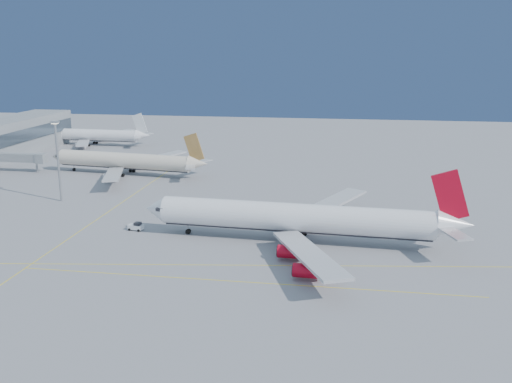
# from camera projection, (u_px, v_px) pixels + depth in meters

# --- Properties ---
(ground) EXTENTS (500.00, 500.00, 0.00)m
(ground) POSITION_uv_depth(u_px,v_px,m) (232.00, 255.00, 123.29)
(ground) COLOR slate
(ground) RESTS_ON ground
(jet_bridge) EXTENTS (23.60, 3.60, 6.90)m
(jet_bridge) POSITION_uv_depth(u_px,v_px,m) (18.00, 158.00, 205.15)
(jet_bridge) COLOR gray
(jet_bridge) RESTS_ON ground
(taxiway_lines) EXTENTS (118.86, 140.00, 0.02)m
(taxiway_lines) POSITION_uv_depth(u_px,v_px,m) (175.00, 242.00, 131.60)
(taxiway_lines) COLOR yellow
(taxiway_lines) RESTS_ON ground
(airliner_virgin) EXTENTS (75.76, 67.97, 18.69)m
(airliner_virgin) POSITION_uv_depth(u_px,v_px,m) (301.00, 219.00, 130.26)
(airliner_virgin) COLOR white
(airliner_virgin) RESTS_ON ground
(airliner_etihad) EXTENTS (61.22, 56.13, 15.99)m
(airliner_etihad) POSITION_uv_depth(u_px,v_px,m) (127.00, 161.00, 200.58)
(airliner_etihad) COLOR beige
(airliner_etihad) RESTS_ON ground
(airliner_third) EXTENTS (57.25, 52.79, 15.36)m
(airliner_third) POSITION_uv_depth(u_px,v_px,m) (92.00, 135.00, 261.77)
(airliner_third) COLOR white
(airliner_third) RESTS_ON ground
(pushback_tug) EXTENTS (3.89, 2.72, 2.05)m
(pushback_tug) POSITION_uv_depth(u_px,v_px,m) (136.00, 226.00, 139.84)
(pushback_tug) COLOR white
(pushback_tug) RESTS_ON ground
(light_mast) EXTENTS (2.02, 2.02, 23.37)m
(light_mast) POSITION_uv_depth(u_px,v_px,m) (58.00, 155.00, 163.54)
(light_mast) COLOR gray
(light_mast) RESTS_ON ground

